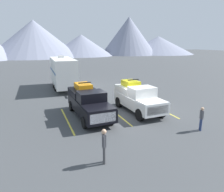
{
  "coord_description": "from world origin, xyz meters",
  "views": [
    {
      "loc": [
        -5.95,
        -13.74,
        5.43
      ],
      "look_at": [
        0.0,
        1.47,
        1.2
      ],
      "focal_mm": 33.25,
      "sensor_mm": 36.0,
      "label": 1
    }
  ],
  "objects_px": {
    "pickup_truck_b": "(137,97)",
    "camper_trailer_a": "(63,72)",
    "person_a": "(201,117)",
    "person_b": "(104,144)",
    "pickup_truck_a": "(88,102)"
  },
  "relations": [
    {
      "from": "person_a",
      "to": "person_b",
      "type": "xyz_separation_m",
      "value": [
        -6.91,
        -1.26,
        0.08
      ]
    },
    {
      "from": "pickup_truck_a",
      "to": "camper_trailer_a",
      "type": "distance_m",
      "value": 10.5
    },
    {
      "from": "pickup_truck_b",
      "to": "person_b",
      "type": "relative_size",
      "value": 3.13
    },
    {
      "from": "pickup_truck_b",
      "to": "person_b",
      "type": "xyz_separation_m",
      "value": [
        -4.99,
        -6.14,
        -0.19
      ]
    },
    {
      "from": "pickup_truck_a",
      "to": "person_b",
      "type": "height_order",
      "value": "pickup_truck_a"
    },
    {
      "from": "pickup_truck_a",
      "to": "camper_trailer_a",
      "type": "bearing_deg",
      "value": 91.44
    },
    {
      "from": "pickup_truck_b",
      "to": "camper_trailer_a",
      "type": "bearing_deg",
      "value": 111.51
    },
    {
      "from": "camper_trailer_a",
      "to": "person_a",
      "type": "height_order",
      "value": "camper_trailer_a"
    },
    {
      "from": "pickup_truck_b",
      "to": "person_a",
      "type": "xyz_separation_m",
      "value": [
        1.92,
        -4.88,
        -0.27
      ]
    },
    {
      "from": "pickup_truck_b",
      "to": "camper_trailer_a",
      "type": "xyz_separation_m",
      "value": [
        -4.24,
        10.76,
        0.9
      ]
    },
    {
      "from": "pickup_truck_b",
      "to": "camper_trailer_a",
      "type": "relative_size",
      "value": 0.61
    },
    {
      "from": "camper_trailer_a",
      "to": "person_b",
      "type": "height_order",
      "value": "camper_trailer_a"
    },
    {
      "from": "camper_trailer_a",
      "to": "person_a",
      "type": "bearing_deg",
      "value": -68.51
    },
    {
      "from": "camper_trailer_a",
      "to": "person_a",
      "type": "xyz_separation_m",
      "value": [
        6.16,
        -15.64,
        -1.17
      ]
    },
    {
      "from": "person_a",
      "to": "person_b",
      "type": "relative_size",
      "value": 0.91
    }
  ]
}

